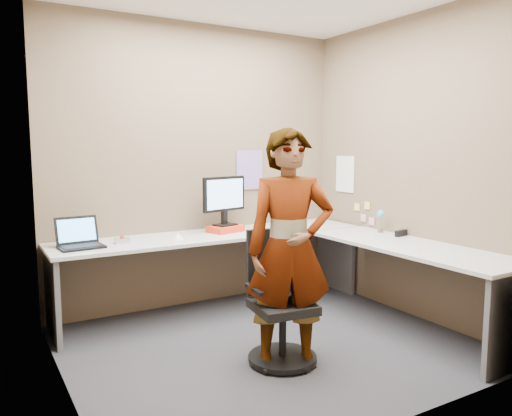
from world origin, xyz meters
TOP-DOWN VIEW (x-y plane):
  - ground at (0.00, 0.00)m, footprint 3.00×3.00m
  - wall_back at (0.00, 1.30)m, footprint 3.00×0.00m
  - wall_right at (1.50, 0.00)m, footprint 0.00×2.70m
  - wall_left at (-1.50, 0.00)m, footprint 0.00×2.70m
  - desk at (0.44, 0.39)m, footprint 2.98×2.58m
  - paper_ream at (0.13, 1.03)m, footprint 0.35×0.29m
  - monitor at (0.13, 1.04)m, footprint 0.48×0.19m
  - laptop at (-1.21, 0.98)m, footprint 0.36×0.31m
  - trackball_mouse at (-0.87, 0.96)m, footprint 0.12×0.08m
  - origami at (-0.40, 0.91)m, footprint 0.10×0.10m
  - stapler at (1.41, 0.02)m, footprint 0.16×0.07m
  - flower at (1.39, 0.26)m, footprint 0.07×0.07m
  - calendar_purple at (0.55, 1.29)m, footprint 0.30×0.01m
  - calendar_white at (1.49, 0.90)m, footprint 0.01×0.28m
  - sticky_note_a at (1.49, 0.55)m, footprint 0.01×0.07m
  - sticky_note_b at (1.49, 0.60)m, footprint 0.01×0.07m
  - sticky_note_c at (1.49, 0.48)m, footprint 0.01×0.07m
  - sticky_note_d at (1.49, 0.70)m, footprint 0.01×0.07m
  - office_chair at (-0.09, -0.26)m, footprint 0.51×0.49m
  - person at (-0.07, -0.37)m, footprint 0.72×0.61m

SIDE VIEW (x-z plane):
  - ground at x=0.00m, z-range 0.00..0.00m
  - office_chair at x=-0.09m, z-range -0.08..0.84m
  - desk at x=0.44m, z-range 0.22..0.95m
  - trackball_mouse at x=-0.87m, z-range 0.72..0.79m
  - stapler at x=1.41m, z-range 0.73..0.78m
  - origami at x=-0.40m, z-range 0.73..0.79m
  - paper_ream at x=0.13m, z-range 0.73..0.79m
  - laptop at x=-1.21m, z-range 0.67..0.91m
  - sticky_note_c at x=1.49m, z-range 0.76..0.84m
  - sticky_note_b at x=1.49m, z-range 0.78..0.86m
  - person at x=-0.07m, z-range 0.00..1.67m
  - flower at x=1.39m, z-range 0.77..0.98m
  - sticky_note_d at x=1.49m, z-range 0.88..0.96m
  - sticky_note_a at x=1.49m, z-range 0.91..0.99m
  - monitor at x=0.13m, z-range 0.83..1.30m
  - calendar_white at x=1.49m, z-range 1.06..1.44m
  - calendar_purple at x=0.55m, z-range 1.10..1.50m
  - wall_back at x=0.00m, z-range -0.15..2.85m
  - wall_right at x=1.50m, z-range 0.00..2.70m
  - wall_left at x=-1.50m, z-range 0.00..2.70m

